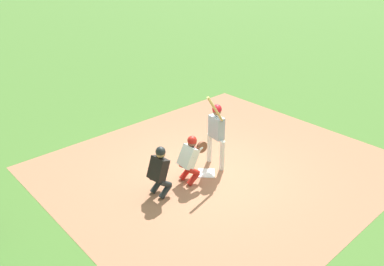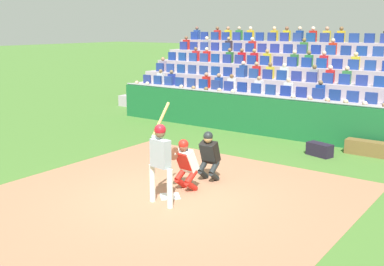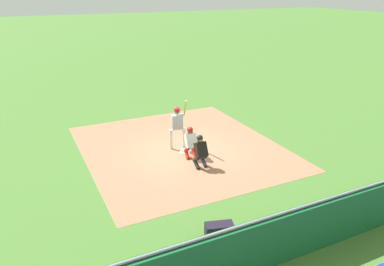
{
  "view_description": "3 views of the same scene",
  "coord_description": "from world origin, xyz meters",
  "px_view_note": "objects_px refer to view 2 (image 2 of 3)",
  "views": [
    {
      "loc": [
        6.28,
        -6.24,
        5.55
      ],
      "look_at": [
        -0.53,
        -0.03,
        1.02
      ],
      "focal_mm": 36.57,
      "sensor_mm": 36.0,
      "label": 1
    },
    {
      "loc": [
        -6.35,
        7.93,
        3.81
      ],
      "look_at": [
        -0.1,
        -0.72,
        1.38
      ],
      "focal_mm": 43.94,
      "sensor_mm": 36.0,
      "label": 2
    },
    {
      "loc": [
        -5.76,
        -12.51,
        6.34
      ],
      "look_at": [
        0.12,
        -0.36,
        0.94
      ],
      "focal_mm": 34.68,
      "sensor_mm": 36.0,
      "label": 3
    }
  ],
  "objects_px": {
    "batter_at_plate": "(160,155)",
    "catcher_crouching": "(185,162)",
    "home_plate_marker": "(170,196)",
    "equipment_duffel_bag": "(320,150)",
    "home_plate_umpire": "(209,154)"
  },
  "relations": [
    {
      "from": "batter_at_plate",
      "to": "catcher_crouching",
      "type": "distance_m",
      "value": 1.1
    },
    {
      "from": "catcher_crouching",
      "to": "home_plate_umpire",
      "type": "height_order",
      "value": "home_plate_umpire"
    },
    {
      "from": "batter_at_plate",
      "to": "equipment_duffel_bag",
      "type": "xyz_separation_m",
      "value": [
        -1.35,
        -5.84,
        -0.93
      ]
    },
    {
      "from": "home_plate_marker",
      "to": "equipment_duffel_bag",
      "type": "bearing_deg",
      "value": -105.44
    },
    {
      "from": "home_plate_marker",
      "to": "home_plate_umpire",
      "type": "relative_size",
      "value": 0.34
    },
    {
      "from": "catcher_crouching",
      "to": "equipment_duffel_bag",
      "type": "height_order",
      "value": "catcher_crouching"
    },
    {
      "from": "catcher_crouching",
      "to": "home_plate_umpire",
      "type": "xyz_separation_m",
      "value": [
        -0.05,
        -0.93,
        -0.01
      ]
    },
    {
      "from": "batter_at_plate",
      "to": "catcher_crouching",
      "type": "height_order",
      "value": "batter_at_plate"
    },
    {
      "from": "batter_at_plate",
      "to": "catcher_crouching",
      "type": "xyz_separation_m",
      "value": [
        0.11,
        -1.02,
        -0.41
      ]
    },
    {
      "from": "home_plate_marker",
      "to": "catcher_crouching",
      "type": "distance_m",
      "value": 0.89
    },
    {
      "from": "home_plate_umpire",
      "to": "equipment_duffel_bag",
      "type": "bearing_deg",
      "value": -109.85
    },
    {
      "from": "home_plate_marker",
      "to": "batter_at_plate",
      "type": "xyz_separation_m",
      "value": [
        -0.13,
        0.47,
        1.11
      ]
    },
    {
      "from": "home_plate_marker",
      "to": "catcher_crouching",
      "type": "height_order",
      "value": "catcher_crouching"
    },
    {
      "from": "catcher_crouching",
      "to": "equipment_duffel_bag",
      "type": "distance_m",
      "value": 5.06
    },
    {
      "from": "batter_at_plate",
      "to": "equipment_duffel_bag",
      "type": "relative_size",
      "value": 2.87
    }
  ]
}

